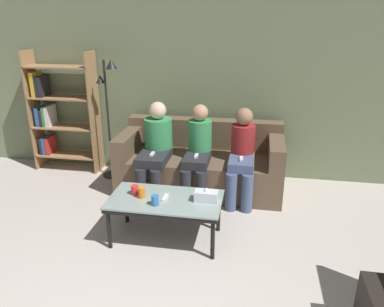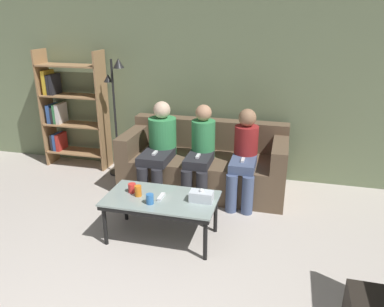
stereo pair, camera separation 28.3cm
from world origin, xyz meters
name	(u,v)px [view 2 (the right image)]	position (x,y,z in m)	size (l,w,h in m)	color
wall_back	(214,80)	(0.00, 3.58, 1.30)	(12.00, 0.06, 2.60)	#707F5B
couch	(205,164)	(0.00, 3.06, 0.31)	(2.02, 0.89, 0.83)	brown
coffee_table	(161,202)	(-0.15, 1.80, 0.40)	(1.09, 0.59, 0.45)	#8C9E99
cup_near_left	(138,191)	(-0.38, 1.78, 0.50)	(0.07, 0.07, 0.11)	orange
cup_near_right	(132,188)	(-0.47, 1.84, 0.49)	(0.08, 0.08, 0.09)	red
cup_far_center	(150,199)	(-0.21, 1.66, 0.50)	(0.07, 0.07, 0.10)	#3372BF
tissue_box	(201,196)	(0.24, 1.83, 0.50)	(0.22, 0.12, 0.13)	silver
game_remote	(161,197)	(-0.15, 1.80, 0.46)	(0.04, 0.15, 0.02)	white
bookshelf	(67,110)	(-2.08, 3.35, 0.82)	(0.92, 0.32, 1.66)	#9E754C
standing_lamp	(116,106)	(-1.25, 3.21, 0.97)	(0.31, 0.26, 1.59)	black
seated_person_left_end	(160,145)	(-0.52, 2.83, 0.61)	(0.34, 0.74, 1.12)	#28282D
seated_person_mid_left	(201,150)	(0.00, 2.82, 0.59)	(0.31, 0.66, 1.11)	#28282D
seated_person_mid_right	(244,155)	(0.52, 2.82, 0.58)	(0.31, 0.65, 1.09)	#47567A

